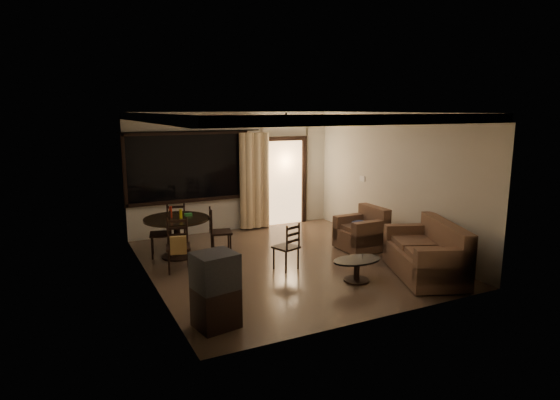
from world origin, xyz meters
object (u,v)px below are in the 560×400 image
coffee_table (357,266)px  side_chair (286,256)px  dining_chair_west (162,242)px  tv_cabinet (216,290)px  dining_chair_east (220,240)px  sofa (428,256)px  dining_chair_north (177,233)px  dining_chair_south (179,255)px  armchair (363,232)px  dining_table (177,226)px

coffee_table → side_chair: (-0.80, 1.05, 0.00)m
dining_chair_west → tv_cabinet: 3.39m
dining_chair_east → coffee_table: 2.91m
sofa → side_chair: sofa is taller
dining_chair_north → side_chair: dining_chair_north is taller
coffee_table → sofa: bearing=-15.9°
dining_chair_north → coffee_table: bearing=135.8°
dining_chair_south → armchair: dining_chair_south is taller
dining_chair_east → sofa: bearing=-122.2°
coffee_table → dining_chair_south: bearing=145.1°
sofa → side_chair: size_ratio=2.26×
dining_chair_east → coffee_table: size_ratio=1.08×
sofa → side_chair: bearing=167.0°
sofa → armchair: sofa is taller
sofa → coffee_table: (-1.24, 0.35, -0.12)m
sofa → armchair: bearing=112.9°
coffee_table → tv_cabinet: bearing=-168.0°
side_chair → armchair: bearing=173.3°
dining_chair_south → armchair: 3.79m
dining_chair_west → dining_chair_east: bearing=83.9°
dining_chair_west → tv_cabinet: size_ratio=0.93×
dining_chair_north → dining_chair_east: bearing=136.8°
dining_chair_east → dining_chair_south: bearing=135.7°
dining_table → side_chair: 2.27m
sofa → coffee_table: 1.30m
armchair → dining_chair_east: bearing=160.2°
dining_chair_west → dining_chair_north: 0.73m
dining_chair_west → dining_chair_north: size_ratio=1.00×
dining_chair_east → tv_cabinet: size_ratio=0.93×
dining_table → dining_chair_east: bearing=-12.7°
tv_cabinet → coffee_table: 2.74m
tv_cabinet → armchair: tv_cabinet is taller
dining_chair_west → dining_chair_north: same height
dining_chair_south → tv_cabinet: 2.38m
dining_chair_east → armchair: 2.94m
dining_chair_south → dining_chair_north: bearing=90.0°
dining_table → sofa: size_ratio=0.64×
tv_cabinet → sofa: 3.92m
dining_chair_west → sofa: (3.90, -3.17, 0.09)m
dining_table → coffee_table: 3.58m
tv_cabinet → dining_chair_north: bearing=73.4°
dining_chair_west → side_chair: (1.86, -1.77, -0.02)m
dining_chair_north → armchair: size_ratio=1.11×
tv_cabinet → side_chair: bearing=30.7°
side_chair → dining_table: bearing=-63.8°
dining_table → dining_chair_south: 0.91m
dining_chair_south → sofa: (3.82, -2.15, 0.07)m
dining_chair_south → tv_cabinet: bearing=-79.5°
coffee_table → side_chair: side_chair is taller
dining_table → coffee_table: dining_table is taller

